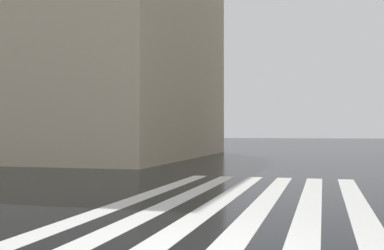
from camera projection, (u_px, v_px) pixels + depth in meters
The scene contains 3 objects.
ground_plane at pixel (190, 250), 6.46m from camera, with size 220.00×220.00×0.00m, color black.
zebra_crossing at pixel (238, 205), 10.33m from camera, with size 13.00×5.50×0.01m.
haussmann_block_mid at pixel (31, 17), 31.65m from camera, with size 17.64×22.53×18.78m.
Camera 1 is at (-6.24, -1.75, 1.60)m, focal length 44.65 mm.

